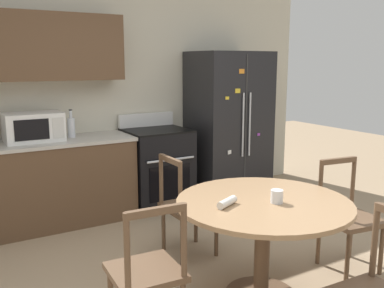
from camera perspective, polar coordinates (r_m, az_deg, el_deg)
name	(u,v)px	position (r m, az deg, el deg)	size (l,w,h in m)	color
back_wall	(96,84)	(5.00, -12.73, 7.81)	(5.20, 0.44, 2.60)	beige
kitchen_counter	(29,186)	(4.67, -20.88, -5.22)	(2.15, 0.64, 0.90)	brown
refrigerator	(228,125)	(5.44, 4.86, 2.59)	(0.92, 0.74, 1.81)	black
oven_range	(157,167)	(5.06, -4.67, -3.11)	(0.70, 0.68, 1.08)	black
microwave	(33,127)	(4.61, -20.39, 2.16)	(0.56, 0.40, 0.29)	white
counter_bottle	(71,127)	(4.72, -15.79, 2.23)	(0.08, 0.08, 0.30)	silver
dining_table	(263,219)	(3.10, 9.45, -9.86)	(1.23, 1.23, 0.74)	#997551
dining_chair_right	(348,218)	(3.78, 20.14, -9.21)	(0.47, 0.47, 0.90)	brown
dining_chair_far	(187,207)	(3.80, -0.73, -8.41)	(0.42, 0.42, 0.90)	brown
dining_chair_left	(147,273)	(2.71, -6.02, -16.77)	(0.44, 0.44, 0.90)	brown
candle_glass	(277,197)	(3.01, 11.24, -6.98)	(0.09, 0.09, 0.09)	silver
folded_napkin	(227,202)	(2.90, 4.71, -7.76)	(0.19, 0.13, 0.05)	silver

